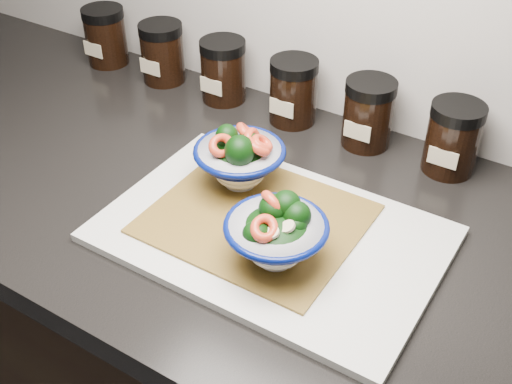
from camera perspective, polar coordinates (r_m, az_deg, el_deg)
The scene contains 12 objects.
cabinet at distance 1.32m, azimuth -4.70°, elevation -15.69°, with size 3.43×0.58×0.86m, color black.
countertop at distance 1.00m, azimuth -5.99°, elevation 0.10°, with size 3.50×0.60×0.04m, color black.
cutting_board at distance 0.87m, azimuth 1.36°, elevation -3.75°, with size 0.45×0.30×0.01m, color beige.
bamboo_mat at distance 0.88m, azimuth 0.00°, elevation -2.37°, with size 0.28×0.24×0.00m, color olive.
bowl_left at distance 0.92m, azimuth -1.40°, elevation 2.98°, with size 0.13×0.13×0.10m.
bowl_right at distance 0.79m, azimuth 1.86°, elevation -3.75°, with size 0.13×0.13×0.10m.
spice_jar_a at distance 1.34m, azimuth -13.23°, elevation 13.35°, with size 0.08×0.08×0.11m.
spice_jar_b at distance 1.25m, azimuth -8.32°, elevation 12.16°, with size 0.08×0.08×0.11m.
spice_jar_c at distance 1.17m, azimuth -2.93°, elevation 10.73°, with size 0.08×0.08×0.11m.
spice_jar_d at distance 1.10m, azimuth 3.33°, elevation 8.94°, with size 0.08×0.08×0.11m.
spice_jar_e at distance 1.05m, azimuth 9.95°, elevation 6.92°, with size 0.08×0.08×0.11m.
spice_jar_f at distance 1.02m, azimuth 17.10°, elevation 4.60°, with size 0.08×0.08×0.11m.
Camera 1 is at (0.51, 0.84, 1.48)m, focal length 45.00 mm.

